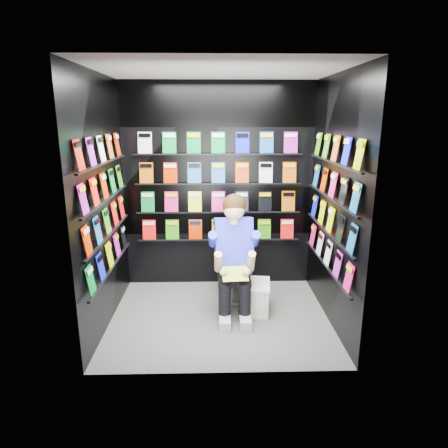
{
  "coord_description": "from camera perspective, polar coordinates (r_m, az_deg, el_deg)",
  "views": [
    {
      "loc": [
        -0.06,
        -4.03,
        2.16
      ],
      "look_at": [
        0.05,
        0.15,
        1.04
      ],
      "focal_mm": 32.0,
      "sensor_mm": 36.0,
      "label": 1
    }
  ],
  "objects": [
    {
      "name": "reader",
      "position": [
        4.45,
        1.37,
        -2.79
      ],
      "size": [
        0.63,
        0.87,
        1.53
      ],
      "primitive_type": null,
      "rotation": [
        0.0,
        0.0,
        0.08
      ],
      "color": "#333AF0",
      "rests_on": "toilet"
    },
    {
      "name": "comics_back",
      "position": [
        5.08,
        -0.82,
        5.28
      ],
      "size": [
        2.1,
        0.06,
        1.37
      ],
      "primitive_type": null,
      "color": "#C95B0F",
      "rests_on": "wall_back"
    },
    {
      "name": "longbox",
      "position": [
        4.66,
        4.93,
        -10.54
      ],
      "size": [
        0.28,
        0.44,
        0.31
      ],
      "primitive_type": "cube",
      "rotation": [
        0.0,
        0.0,
        -0.13
      ],
      "color": "white",
      "rests_on": "floor"
    },
    {
      "name": "floor",
      "position": [
        4.58,
        -0.6,
        -13.18
      ],
      "size": [
        2.4,
        2.4,
        0.0
      ],
      "primitive_type": "plane",
      "color": "#555653",
      "rests_on": "ground"
    },
    {
      "name": "held_comic",
      "position": [
        4.2,
        1.59,
        -7.13
      ],
      "size": [
        0.28,
        0.18,
        0.11
      ],
      "primitive_type": "cube",
      "rotation": [
        -0.96,
        0.0,
        0.08
      ],
      "color": "green",
      "rests_on": "reader"
    },
    {
      "name": "ceiling",
      "position": [
        4.06,
        -0.71,
        21.19
      ],
      "size": [
        2.4,
        2.4,
        0.0
      ],
      "primitive_type": "plane",
      "color": "white",
      "rests_on": "floor"
    },
    {
      "name": "wall_right",
      "position": [
        4.31,
        15.52,
        2.92
      ],
      "size": [
        0.04,
        2.0,
        2.6
      ],
      "primitive_type": "cube",
      "color": "black",
      "rests_on": "floor"
    },
    {
      "name": "comics_left",
      "position": [
        4.27,
        -16.57,
        2.8
      ],
      "size": [
        0.06,
        1.7,
        1.37
      ],
      "primitive_type": null,
      "color": "#C95B0F",
      "rests_on": "wall_left"
    },
    {
      "name": "wall_back",
      "position": [
        5.11,
        -0.82,
        5.29
      ],
      "size": [
        2.4,
        0.04,
        2.6
      ],
      "primitive_type": "cube",
      "color": "black",
      "rests_on": "floor"
    },
    {
      "name": "longbox_lid",
      "position": [
        4.59,
        4.98,
        -8.61
      ],
      "size": [
        0.3,
        0.46,
        0.03
      ],
      "primitive_type": "cube",
      "rotation": [
        0.0,
        0.0,
        -0.13
      ],
      "color": "white",
      "rests_on": "longbox"
    },
    {
      "name": "comics_right",
      "position": [
        4.3,
        15.14,
        2.99
      ],
      "size": [
        0.06,
        1.7,
        1.37
      ],
      "primitive_type": null,
      "color": "#C95B0F",
      "rests_on": "wall_right"
    },
    {
      "name": "wall_left",
      "position": [
        4.28,
        -16.95,
        2.73
      ],
      "size": [
        0.04,
        2.0,
        2.6
      ],
      "primitive_type": "cube",
      "color": "black",
      "rests_on": "floor"
    },
    {
      "name": "toilet",
      "position": [
        4.96,
        1.12,
        -6.22
      ],
      "size": [
        0.48,
        0.78,
        0.73
      ],
      "primitive_type": "imported",
      "rotation": [
        0.0,
        0.0,
        3.22
      ],
      "color": "silver",
      "rests_on": "floor"
    },
    {
      "name": "wall_front",
      "position": [
        3.16,
        -0.38,
        -0.85
      ],
      "size": [
        2.4,
        0.04,
        2.6
      ],
      "primitive_type": "cube",
      "color": "black",
      "rests_on": "floor"
    }
  ]
}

